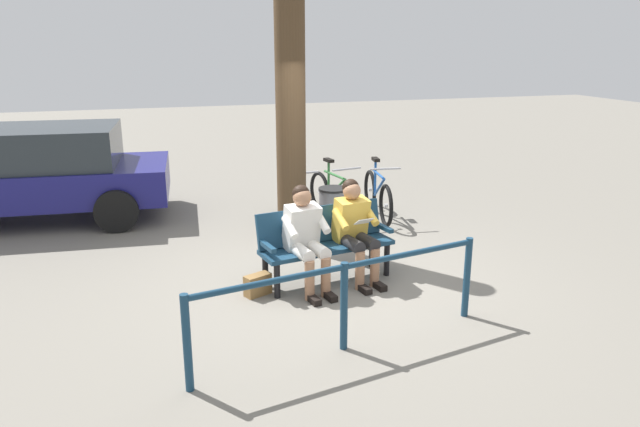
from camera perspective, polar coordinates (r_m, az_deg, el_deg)
The scene contains 12 objects.
ground_plane at distance 7.13m, azimuth 1.33°, elevation -6.51°, with size 40.00×40.00×0.00m, color slate.
bench at distance 7.05m, azimuth 0.42°, elevation -2.39°, with size 1.66×0.75×0.87m.
person_reading at distance 7.01m, azimuth 3.34°, elevation -1.16°, with size 0.54×0.81×1.20m.
person_companion at distance 6.72m, azimuth -1.37°, elevation -1.91°, with size 0.54×0.81×1.20m.
handbag at distance 6.78m, azimuth -5.95°, elevation -6.76°, with size 0.30×0.14×0.24m, color olive.
tree_trunk at distance 8.04m, azimuth -2.81°, elevation 9.27°, with size 0.40×0.40×3.57m, color #4C3823.
litter_bin at distance 8.56m, azimuth 1.25°, elevation 0.04°, with size 0.42×0.42×0.74m.
bicycle_red at distance 9.62m, azimuth 5.50°, elevation 1.72°, with size 0.48×1.67×0.94m.
bicycle_black at distance 9.52m, azimuth 1.33°, elevation 1.65°, with size 0.48×1.67×0.94m.
bicycle_silver at distance 9.28m, azimuth -2.45°, elevation 1.24°, with size 0.48×1.68×0.94m.
railing_fence at distance 5.44m, azimuth 2.31°, elevation -7.28°, with size 2.92×0.63×0.85m.
parked_car at distance 10.35m, azimuth -25.65°, elevation 3.58°, with size 4.34×2.30×1.47m.
Camera 1 is at (2.11, 6.23, 2.76)m, focal length 33.62 mm.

